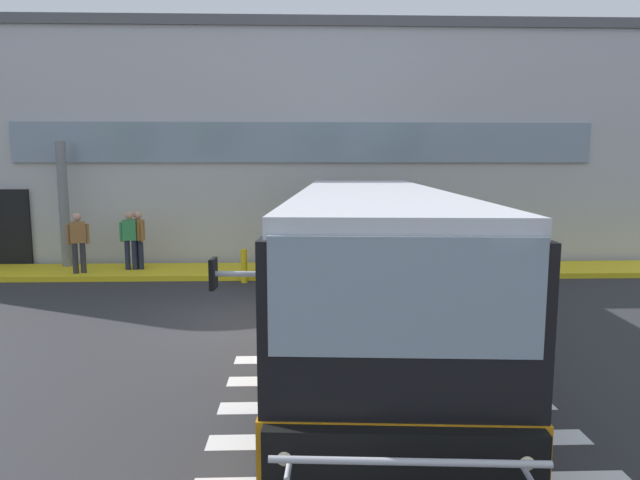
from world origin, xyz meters
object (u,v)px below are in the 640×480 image
at_px(passenger_at_curb_edge, 139,237).
at_px(safety_bollard_yellow, 244,266).
at_px(entry_support_column, 64,205).
at_px(bus_main_foreground, 370,264).
at_px(passenger_near_column, 78,240).
at_px(passenger_by_doorway, 130,237).

xyz_separation_m(passenger_at_curb_edge, safety_bollard_yellow, (3.14, -1.30, -0.63)).
height_order(entry_support_column, safety_bollard_yellow, entry_support_column).
height_order(bus_main_foreground, passenger_near_column, bus_main_foreground).
xyz_separation_m(bus_main_foreground, passenger_at_curb_edge, (-5.94, 5.94, -0.26)).
xyz_separation_m(passenger_near_column, passenger_at_curb_edge, (1.48, 0.61, 0.00)).
height_order(passenger_near_column, passenger_at_curb_edge, same).
xyz_separation_m(entry_support_column, safety_bollard_yellow, (5.42, -1.80, -1.53)).
distance_m(entry_support_column, passenger_at_curb_edge, 2.50).
bearing_deg(passenger_by_doorway, passenger_near_column, -158.65).
distance_m(bus_main_foreground, passenger_at_curb_edge, 8.41).
relative_size(passenger_near_column, passenger_by_doorway, 1.00).
xyz_separation_m(bus_main_foreground, safety_bollard_yellow, (-2.81, 4.64, -0.88)).
relative_size(bus_main_foreground, passenger_near_column, 6.98).
bearing_deg(passenger_near_column, entry_support_column, 125.67).
bearing_deg(safety_bollard_yellow, passenger_by_doorway, 160.53).
distance_m(entry_support_column, passenger_by_doorway, 2.34).
relative_size(passenger_near_column, passenger_at_curb_edge, 1.00).
xyz_separation_m(passenger_near_column, safety_bollard_yellow, (4.62, -0.69, -0.63)).
height_order(entry_support_column, passenger_at_curb_edge, entry_support_column).
distance_m(bus_main_foreground, safety_bollard_yellow, 5.50).
height_order(bus_main_foreground, passenger_by_doorway, bus_main_foreground).
distance_m(passenger_by_doorway, safety_bollard_yellow, 3.60).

